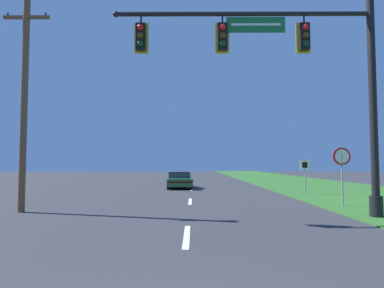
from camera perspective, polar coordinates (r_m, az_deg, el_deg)
The scene contains 7 objects.
grass_verge_right at distance 34.41m, azimuth 17.87°, elevation -6.20°, with size 10.00×110.00×0.04m.
road_center_line at distance 24.84m, azimuth -0.11°, elevation -7.56°, with size 0.16×34.80×0.01m.
signal_mast at distance 12.75m, azimuth 17.72°, elevation 11.14°, with size 9.31×0.47×7.96m.
car_ahead at distance 26.15m, azimuth -2.18°, elevation -6.04°, with size 2.16×4.51×1.19m.
stop_sign at distance 16.17m, azimuth 23.70°, elevation -2.95°, with size 0.76×0.07×2.50m.
route_sign_post at distance 21.49m, azimuth 18.30°, elevation -3.99°, with size 0.55×0.06×2.03m.
utility_pole_near at distance 14.87m, azimuth -26.17°, elevation 6.94°, with size 1.80×0.26×8.49m.
Camera 1 is at (0.18, -2.78, 1.83)m, focal length 32.00 mm.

